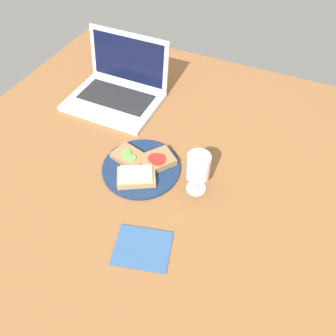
{
  "coord_description": "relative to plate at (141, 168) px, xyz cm",
  "views": [
    {
      "loc": [
        35.45,
        -62.11,
        83.01
      ],
      "look_at": [
        8.38,
        -3.08,
        8.0
      ],
      "focal_mm": 35.0,
      "sensor_mm": 36.0,
      "label": 1
    }
  ],
  "objects": [
    {
      "name": "sandwich_with_tomato",
      "position": [
        3.85,
        3.55,
        1.8
      ],
      "size": [
        12.87,
        13.37,
        2.75
      ],
      "color": "#937047",
      "rests_on": "plate"
    },
    {
      "name": "wine_glass",
      "position": [
        18.88,
        -0.05,
        8.91
      ],
      "size": [
        6.8,
        6.8,
        14.31
      ],
      "color": "white",
      "rests_on": "wooden_table"
    },
    {
      "name": "sandwich_with_cucumber",
      "position": [
        -5.08,
        1.47,
        1.56
      ],
      "size": [
        12.31,
        9.89,
        2.34
      ],
      "color": "#937047",
      "rests_on": "plate"
    },
    {
      "name": "napkin",
      "position": [
        13.28,
        -24.71,
        -0.33
      ],
      "size": [
        17.51,
        15.5,
        0.4
      ],
      "primitive_type": "cube",
      "rotation": [
        0.0,
        0.0,
        0.26
      ],
      "color": "#33598C",
      "rests_on": "wooden_table"
    },
    {
      "name": "plate",
      "position": [
        0.0,
        0.0,
        0.0
      ],
      "size": [
        25.13,
        25.13,
        1.06
      ],
      "primitive_type": "cylinder",
      "color": "navy",
      "rests_on": "wooden_table"
    },
    {
      "name": "laptop",
      "position": [
        -25.46,
        29.37,
        3.51
      ],
      "size": [
        34.43,
        28.54,
        21.8
      ],
      "color": "silver",
      "rests_on": "wooden_table"
    },
    {
      "name": "sandwich_with_cheese",
      "position": [
        1.23,
        -5.13,
        1.9
      ],
      "size": [
        13.94,
        12.45,
        2.9
      ],
      "color": "#A88456",
      "rests_on": "plate"
    },
    {
      "name": "wooden_table",
      "position": [
        1.06,
        3.05,
        -2.03
      ],
      "size": [
        140.0,
        140.0,
        3.0
      ],
      "primitive_type": "cube",
      "color": "brown",
      "rests_on": "ground"
    }
  ]
}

